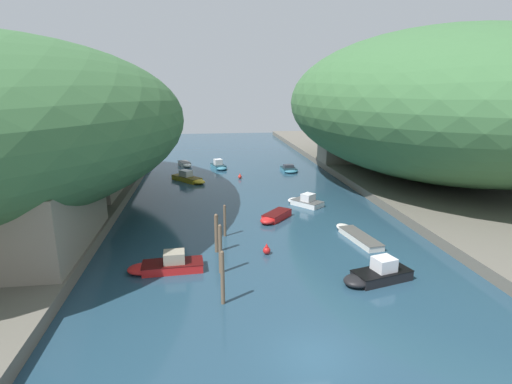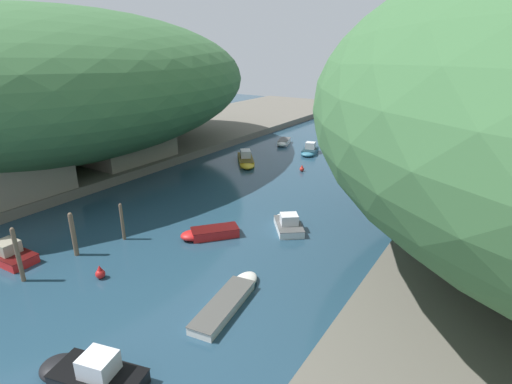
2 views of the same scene
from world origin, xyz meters
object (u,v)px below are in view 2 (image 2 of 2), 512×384
object	(u,v)px
right_bank_cottage	(480,149)
boat_mid_channel	(246,160)
boat_near_quay	(89,374)
boat_open_rowboat	(230,298)
channel_buoy_near	(302,169)
boathouse_shed	(128,138)
boat_yellow_tender	(284,142)
boat_white_cruiser	(383,171)
channel_buoy_far	(100,273)
boat_red_skiff	(208,233)
person_on_quay	(11,195)
boat_far_right_bank	(288,223)
boat_small_dinghy	(3,252)
boat_far_upstream	(310,151)

from	to	relation	value
right_bank_cottage	boat_mid_channel	world-z (taller)	right_bank_cottage
boat_near_quay	boat_open_rowboat	distance (m)	7.92
boat_near_quay	channel_buoy_near	size ratio (longest dim) A/B	6.68
boathouse_shed	boat_near_quay	world-z (taller)	boathouse_shed
boat_yellow_tender	boat_white_cruiser	bearing A→B (deg)	141.01
right_bank_cottage	channel_buoy_far	xyz separation A→B (m)	(-17.04, -32.23, -3.33)
right_bank_cottage	boat_open_rowboat	world-z (taller)	right_bank_cottage
boat_red_skiff	person_on_quay	size ratio (longest dim) A/B	2.48
boat_open_rowboat	person_on_quay	xyz separation A→B (m)	(-22.01, -0.30, 1.64)
boat_near_quay	channel_buoy_far	xyz separation A→B (m)	(-6.49, 5.38, -0.15)
boat_white_cruiser	channel_buoy_far	size ratio (longest dim) A/B	4.52
person_on_quay	boat_yellow_tender	bearing A→B (deg)	-13.32
boat_mid_channel	boat_far_right_bank	xyz separation A→B (m)	(12.78, -12.90, -0.04)
boat_mid_channel	channel_buoy_near	size ratio (longest dim) A/B	7.45
boat_far_right_bank	boat_small_dinghy	bearing A→B (deg)	-172.13
boat_mid_channel	boat_near_quay	bearing A→B (deg)	74.02
boat_white_cruiser	boat_far_upstream	bearing A→B (deg)	-17.55
boat_mid_channel	person_on_quay	bearing A→B (deg)	33.58
boat_mid_channel	boat_far_upstream	xyz separation A→B (m)	(4.39, 8.21, -0.01)
boat_far_right_bank	channel_buoy_far	world-z (taller)	boat_far_right_bank
boat_white_cruiser	boat_far_upstream	distance (m)	11.05
boat_far_upstream	boat_near_quay	bearing A→B (deg)	87.91
boat_small_dinghy	person_on_quay	size ratio (longest dim) A/B	3.14
right_bank_cottage	boat_red_skiff	bearing A→B (deg)	-121.70
boat_small_dinghy	person_on_quay	xyz separation A→B (m)	(-6.42, 4.03, 1.47)
boat_yellow_tender	channel_buoy_far	distance (m)	36.98
right_bank_cottage	person_on_quay	distance (m)	43.27
boathouse_shed	boat_mid_channel	bearing A→B (deg)	39.25
boat_small_dinghy	boat_white_cruiser	size ratio (longest dim) A/B	1.32
person_on_quay	channel_buoy_far	bearing A→B (deg)	-101.25
right_bank_cottage	boathouse_shed	bearing A→B (deg)	-155.77
boat_near_quay	boat_white_cruiser	distance (m)	35.76
channel_buoy_near	boat_yellow_tender	bearing A→B (deg)	128.74
boat_small_dinghy	channel_buoy_far	bearing A→B (deg)	-78.45
boat_small_dinghy	channel_buoy_near	xyz separation A→B (m)	(7.87, 28.24, -0.13)
channel_buoy_far	person_on_quay	distance (m)	14.16
boathouse_shed	boat_small_dinghy	bearing A→B (deg)	-63.18
boathouse_shed	boat_near_quay	size ratio (longest dim) A/B	2.03
boat_near_quay	person_on_quay	size ratio (longest dim) A/B	3.03
boathouse_shed	person_on_quay	world-z (taller)	boathouse_shed
boat_red_skiff	channel_buoy_far	size ratio (longest dim) A/B	4.74
boat_small_dinghy	boat_open_rowboat	distance (m)	16.18
boat_small_dinghy	boat_red_skiff	xyz separation A→B (m)	(9.48, 9.81, -0.09)
boat_mid_channel	boat_far_upstream	size ratio (longest dim) A/B	1.31
boat_white_cruiser	person_on_quay	size ratio (longest dim) A/B	2.37
right_bank_cottage	boat_red_skiff	distance (m)	28.85
boathouse_shed	boat_yellow_tender	xyz separation A→B (m)	(9.45, 19.29, -3.13)
boat_near_quay	boat_white_cruiser	world-z (taller)	boat_near_quay
boat_yellow_tender	boat_red_skiff	size ratio (longest dim) A/B	0.98
right_bank_cottage	boat_small_dinghy	bearing A→B (deg)	-125.67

